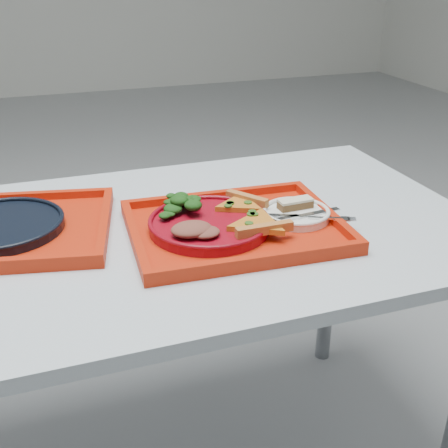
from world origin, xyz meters
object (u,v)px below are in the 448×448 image
(tray_main, at_px, (235,230))
(tray_far, at_px, (3,233))
(navy_plate, at_px, (2,227))
(dessert_bar, at_px, (295,204))
(dinner_plate, at_px, (209,225))

(tray_main, distance_m, tray_far, 0.50)
(tray_main, height_order, navy_plate, navy_plate)
(dessert_bar, bearing_deg, dinner_plate, -179.34)
(tray_far, bearing_deg, navy_plate, 0.00)
(dinner_plate, relative_size, dessert_bar, 3.26)
(navy_plate, bearing_deg, dessert_bar, -11.50)
(tray_main, height_order, tray_far, same)
(tray_far, height_order, dinner_plate, dinner_plate)
(tray_main, relative_size, dinner_plate, 1.73)
(tray_far, relative_size, dessert_bar, 5.64)
(tray_main, distance_m, dessert_bar, 0.16)
(tray_main, distance_m, navy_plate, 0.50)
(dinner_plate, relative_size, navy_plate, 1.00)
(tray_main, xyz_separation_m, dessert_bar, (0.15, 0.02, 0.03))
(dinner_plate, xyz_separation_m, dessert_bar, (0.21, 0.01, 0.02))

